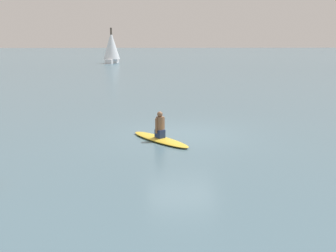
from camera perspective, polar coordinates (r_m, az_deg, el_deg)
ground_plane at (r=14.19m, az=2.16°, el=-1.19°), size 400.00×400.00×0.00m
surfboard at (r=13.19m, az=-1.19°, el=-1.96°), size 2.16×2.68×0.12m
person_paddler at (r=13.09m, az=-1.20°, el=0.02°), size 0.37×0.38×0.91m
sailboat_far_left at (r=61.73m, az=-8.34°, el=11.50°), size 3.09×3.77×5.40m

